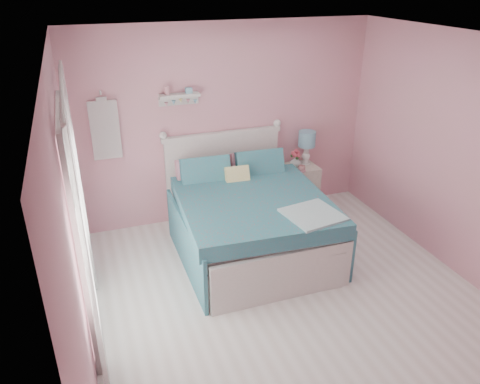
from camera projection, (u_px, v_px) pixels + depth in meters
floor at (295, 306)px, 4.82m from camera, size 4.50×4.50×0.00m
room_shell at (304, 164)px, 4.14m from camera, size 4.50×4.50×4.50m
bed at (248, 220)px, 5.64m from camera, size 1.75×2.14×1.22m
nightstand at (299, 187)px, 6.69m from camera, size 0.45×0.45×0.66m
table_lamp at (307, 141)px, 6.50m from camera, size 0.24×0.24×0.47m
vase at (296, 161)px, 6.50m from camera, size 0.17×0.17×0.16m
teacup at (302, 168)px, 6.38m from camera, size 0.10×0.10×0.08m
roses at (296, 154)px, 6.45m from camera, size 0.14×0.11×0.12m
wall_shelf at (179, 96)px, 5.75m from camera, size 0.50×0.15×0.25m
hanging_dress at (105, 130)px, 5.61m from camera, size 0.34×0.03×0.72m
french_door at (79, 230)px, 4.10m from camera, size 0.04×1.32×2.16m
curtain_near at (88, 263)px, 3.44m from camera, size 0.04×0.40×2.32m
curtain_far at (79, 185)px, 4.71m from camera, size 0.04×0.40×2.32m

